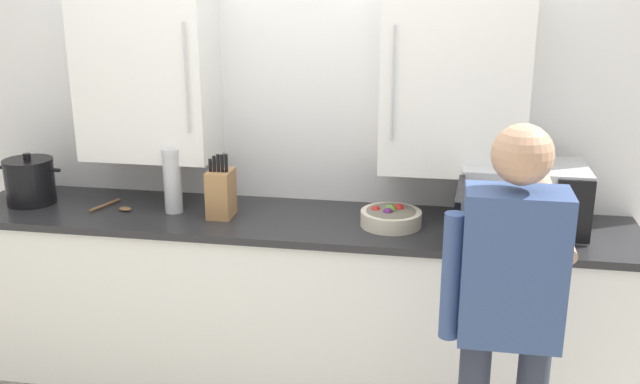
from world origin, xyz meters
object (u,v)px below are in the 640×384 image
microwave_oven (515,197)px  stock_pot (30,181)px  fruit_bowl (391,217)px  wooden_spoon (116,207)px  thermos_flask (172,180)px  knife_block (221,193)px  person_figure (509,307)px

microwave_oven → stock_pot: 2.35m
fruit_bowl → stock_pot: size_ratio=0.83×
microwave_oven → fruit_bowl: 0.56m
wooden_spoon → stock_pot: stock_pot is taller
thermos_flask → knife_block: (0.25, -0.02, -0.04)m
knife_block → thermos_flask: bearing=174.7°
microwave_oven → knife_block: (-1.35, -0.06, -0.03)m
microwave_oven → wooden_spoon: 1.90m
knife_block → wooden_spoon: (-0.55, 0.02, -0.11)m
knife_block → stock_pot: knife_block is taller
thermos_flask → wooden_spoon: bearing=-178.6°
microwave_oven → wooden_spoon: (-1.89, -0.05, -0.14)m
thermos_flask → stock_pot: thermos_flask is taller
fruit_bowl → knife_block: (-0.80, -0.01, 0.08)m
microwave_oven → stock_pot: bearing=-179.2°
wooden_spoon → thermos_flask: bearing=1.4°
person_figure → stock_pot: bearing=160.4°
thermos_flask → stock_pot: 0.75m
thermos_flask → stock_pot: (-0.75, 0.01, -0.05)m
stock_pot → person_figure: (2.27, -0.81, -0.10)m
fruit_bowl → thermos_flask: thermos_flask is taller
microwave_oven → thermos_flask: size_ratio=2.39×
wooden_spoon → stock_pot: 0.46m
stock_pot → person_figure: size_ratio=0.21×
thermos_flask → knife_block: thermos_flask is taller
thermos_flask → knife_block: 0.25m
microwave_oven → knife_block: knife_block is taller
fruit_bowl → person_figure: person_figure is taller
wooden_spoon → stock_pot: bearing=178.1°
knife_block → stock_pot: size_ratio=0.92×
microwave_oven → stock_pot: size_ratio=2.23×
thermos_flask → stock_pot: bearing=179.4°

